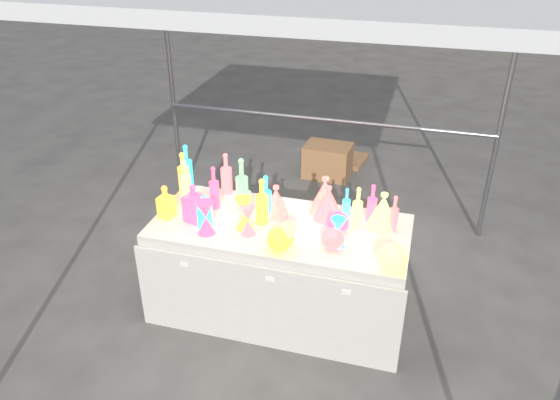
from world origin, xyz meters
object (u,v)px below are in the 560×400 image
(hourglass_0, at_px, (206,218))
(lampshade_0, at_px, (276,201))
(globe_0, at_px, (280,241))
(bottle_0, at_px, (183,172))
(cardboard_box_closed, at_px, (328,161))
(decanter_0, at_px, (166,201))
(display_table, at_px, (280,269))

(hourglass_0, bearing_deg, lampshade_0, 42.86)
(globe_0, xyz_separation_m, lampshade_0, (-0.15, 0.43, 0.04))
(bottle_0, bearing_deg, globe_0, -31.86)
(hourglass_0, height_order, globe_0, hourglass_0)
(cardboard_box_closed, xyz_separation_m, bottle_0, (-0.74, -2.07, 0.73))
(hourglass_0, distance_m, lampshade_0, 0.53)
(decanter_0, xyz_separation_m, globe_0, (0.90, -0.19, -0.05))
(decanter_0, bearing_deg, hourglass_0, -10.78)
(lampshade_0, bearing_deg, decanter_0, -168.84)
(bottle_0, distance_m, lampshade_0, 0.80)
(globe_0, bearing_deg, cardboard_box_closed, 94.14)
(display_table, relative_size, globe_0, 10.18)
(bottle_0, height_order, lampshade_0, bottle_0)
(display_table, bearing_deg, lampshade_0, 115.32)
(display_table, bearing_deg, bottle_0, 161.11)
(display_table, distance_m, cardboard_box_closed, 2.37)
(cardboard_box_closed, height_order, bottle_0, bottle_0)
(hourglass_0, height_order, lampshade_0, hourglass_0)
(decanter_0, relative_size, globe_0, 1.38)
(cardboard_box_closed, bearing_deg, lampshade_0, -85.31)
(display_table, height_order, decanter_0, decanter_0)
(display_table, bearing_deg, hourglass_0, -153.72)
(display_table, bearing_deg, decanter_0, -172.98)
(cardboard_box_closed, bearing_deg, decanter_0, -102.36)
(display_table, relative_size, decanter_0, 7.37)
(bottle_0, xyz_separation_m, decanter_0, (0.04, -0.39, -0.04))
(display_table, xyz_separation_m, lampshade_0, (-0.07, 0.14, 0.49))
(display_table, distance_m, bottle_0, 1.05)
(lampshade_0, bearing_deg, globe_0, -77.02)
(display_table, xyz_separation_m, decanter_0, (-0.81, -0.10, 0.50))
(decanter_0, relative_size, lampshade_0, 1.07)
(lampshade_0, bearing_deg, bottle_0, 162.47)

